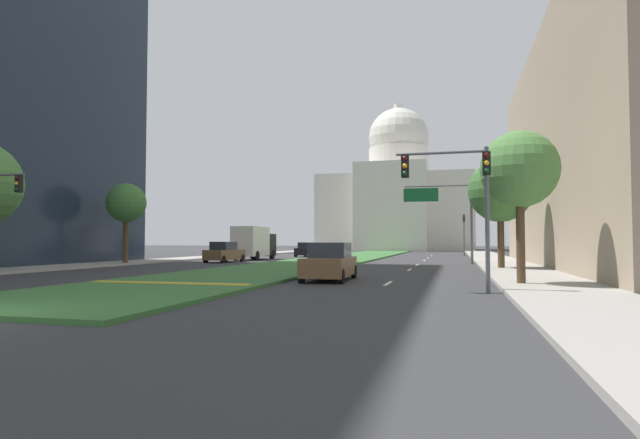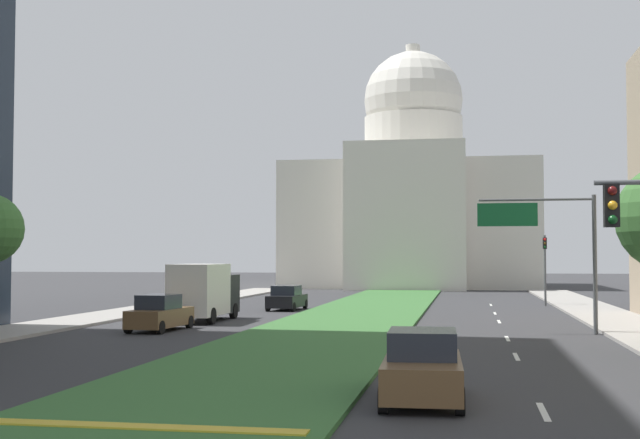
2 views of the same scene
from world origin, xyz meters
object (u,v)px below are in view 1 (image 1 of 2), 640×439
traffic_light_near_right (462,187)px  traffic_light_far_right (464,229)px  street_tree_right_mid (500,191)px  overhead_guide_sign (445,206)px  sedan_lead_stopped (330,263)px  capitol_building (398,201)px  sedan_distant (308,250)px  street_tree_right_near (519,170)px  box_truck_delivery (254,243)px  street_tree_left_mid (126,204)px  sedan_midblock (224,253)px

traffic_light_near_right → traffic_light_far_right: (0.84, 46.79, -0.48)m
traffic_light_near_right → street_tree_right_mid: (2.55, 15.33, 1.20)m
traffic_light_far_right → overhead_guide_sign: (-1.82, -23.15, 1.33)m
street_tree_right_mid → sedan_lead_stopped: (-8.49, -11.11, -4.17)m
capitol_building → overhead_guide_sign: (10.36, -63.23, -5.39)m
sedan_distant → street_tree_right_near: bearing=-61.8°
overhead_guide_sign → box_truck_delivery: size_ratio=1.02×
traffic_light_far_right → street_tree_right_near: street_tree_right_near is taller
traffic_light_far_right → street_tree_right_near: bearing=-88.1°
capitol_building → street_tree_right_mid: capitol_building is taller
traffic_light_far_right → street_tree_left_mid: (-25.85, -31.01, 1.42)m
traffic_light_far_right → box_truck_delivery: bearing=-137.1°
sedan_distant → street_tree_left_mid: bearing=-109.7°
traffic_light_far_right → overhead_guide_sign: bearing=-94.5°
traffic_light_near_right → street_tree_right_near: 3.81m
street_tree_right_near → street_tree_right_mid: 12.41m
capitol_building → box_truck_delivery: capitol_building is taller
street_tree_right_near → sedan_distant: bearing=118.2°
traffic_light_far_right → overhead_guide_sign: size_ratio=0.80×
sedan_lead_stopped → sedan_distant: (-10.91, 34.37, -0.04)m
street_tree_left_mid → traffic_light_far_right: bearing=50.2°
overhead_guide_sign → box_truck_delivery: overhead_guide_sign is taller
sedan_midblock → street_tree_right_mid: bearing=-16.7°
street_tree_left_mid → sedan_midblock: street_tree_left_mid is taller
traffic_light_near_right → sedan_midblock: 29.60m
traffic_light_near_right → box_truck_delivery: bearing=124.5°
traffic_light_near_right → sedan_distant: 42.21m
capitol_building → sedan_midblock: capitol_building is taller
sedan_lead_stopped → capitol_building: bearing=93.7°
street_tree_right_mid → box_truck_delivery: 25.53m
street_tree_left_mid → box_truck_delivery: street_tree_left_mid is taller
capitol_building → street_tree_left_mid: (-13.67, -71.09, -5.30)m
street_tree_right_near → sedan_distant: street_tree_right_near is taller
capitol_building → traffic_light_far_right: 42.43m
street_tree_right_mid → overhead_guide_sign: bearing=113.0°
traffic_light_far_right → box_truck_delivery: 27.55m
capitol_building → sedan_lead_stopped: size_ratio=6.70×
street_tree_left_mid → sedan_lead_stopped: size_ratio=1.40×
capitol_building → overhead_guide_sign: capitol_building is taller
traffic_light_near_right → sedan_distant: bearing=113.6°
capitol_building → sedan_distant: (-5.51, -48.29, -9.25)m
traffic_light_near_right → street_tree_right_near: size_ratio=0.83×
sedan_lead_stopped → overhead_guide_sign: bearing=75.7°
overhead_guide_sign → sedan_distant: 22.13m
traffic_light_near_right → sedan_midblock: bearing=131.7°
overhead_guide_sign → sedan_midblock: size_ratio=1.45×
street_tree_right_near → street_tree_left_mid: (-27.29, 12.87, 0.04)m
sedan_midblock → box_truck_delivery: size_ratio=0.70×
street_tree_left_mid → sedan_midblock: bearing=48.8°
sedan_lead_stopped → sedan_distant: sedan_lead_stopped is taller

